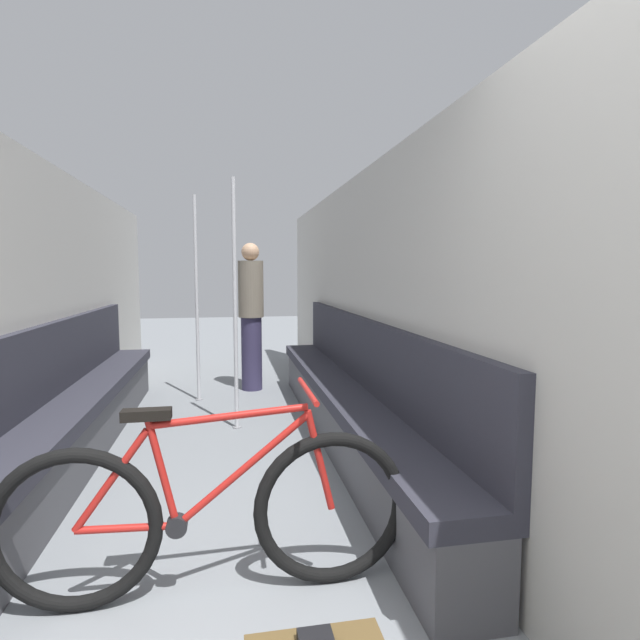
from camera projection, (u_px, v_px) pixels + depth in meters
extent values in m
cube|color=beige|center=(19.00, 315.00, 3.34)|extent=(0.10, 8.84, 2.26)
cube|color=beige|center=(384.00, 310.00, 3.81)|extent=(0.10, 8.84, 2.26)
cube|color=#4C4C51|center=(77.00, 435.00, 3.73)|extent=(0.35, 4.51, 0.40)
cube|color=#2D2D38|center=(76.00, 403.00, 3.71)|extent=(0.41, 4.51, 0.10)
cube|color=#2D2D38|center=(49.00, 361.00, 3.65)|extent=(0.07, 4.51, 0.54)
cube|color=#4C4C51|center=(343.00, 420.00, 4.11)|extent=(0.35, 4.51, 0.40)
cube|color=#2D2D38|center=(343.00, 391.00, 4.08)|extent=(0.41, 4.51, 0.10)
cube|color=#2D2D38|center=(364.00, 351.00, 4.08)|extent=(0.07, 4.51, 0.54)
torus|color=black|center=(75.00, 531.00, 2.06)|extent=(0.71, 0.06, 0.71)
torus|color=black|center=(331.00, 508.00, 2.26)|extent=(0.71, 0.06, 0.71)
cylinder|color=#B21E19|center=(127.00, 528.00, 2.10)|extent=(0.41, 0.03, 0.05)
cylinder|color=#B21E19|center=(111.00, 480.00, 2.07)|extent=(0.32, 0.03, 0.43)
cylinder|color=#B21E19|center=(162.00, 471.00, 2.10)|extent=(0.14, 0.03, 0.50)
cylinder|color=#B21E19|center=(243.00, 469.00, 2.17)|extent=(0.59, 0.03, 0.48)
cylinder|color=#B21E19|center=(230.00, 416.00, 2.13)|extent=(0.68, 0.03, 0.08)
cylinder|color=#B21E19|center=(320.00, 460.00, 2.23)|extent=(0.14, 0.03, 0.46)
cylinder|color=black|center=(177.00, 526.00, 2.14)|extent=(0.09, 0.06, 0.09)
cube|color=black|center=(147.00, 415.00, 2.07)|extent=(0.20, 0.07, 0.04)
cylinder|color=#B21E19|center=(308.00, 391.00, 2.19)|extent=(0.02, 0.46, 0.02)
cylinder|color=gray|center=(237.00, 427.00, 4.55)|extent=(0.08, 0.08, 0.01)
cylinder|color=silver|center=(235.00, 305.00, 4.44)|extent=(0.04, 0.04, 2.24)
cylinder|color=gray|center=(199.00, 399.00, 5.54)|extent=(0.08, 0.08, 0.01)
cylinder|color=silver|center=(197.00, 299.00, 5.43)|extent=(0.04, 0.04, 2.24)
cylinder|color=#332D4C|center=(252.00, 353.00, 6.00)|extent=(0.25, 0.25, 0.88)
cylinder|color=#756B5B|center=(251.00, 289.00, 5.93)|extent=(0.30, 0.30, 0.67)
sphere|color=tan|center=(250.00, 252.00, 5.88)|extent=(0.21, 0.21, 0.21)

